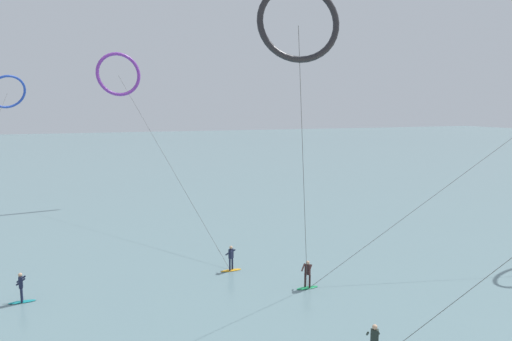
{
  "coord_description": "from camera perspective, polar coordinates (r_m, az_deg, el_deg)",
  "views": [
    {
      "loc": [
        -7.86,
        1.84,
        10.82
      ],
      "look_at": [
        0.0,
        22.54,
        7.76
      ],
      "focal_mm": 32.17,
      "sensor_mm": 36.0,
      "label": 1
    }
  ],
  "objects": [
    {
      "name": "kite_charcoal",
      "position": [
        23.73,
        5.3,
        17.87
      ],
      "size": [
        4.34,
        3.52,
        17.01
      ],
      "rotation": [
        0.0,
        0.0,
        6.05
      ],
      "color": "black",
      "rests_on": "ground"
    },
    {
      "name": "kite_violet",
      "position": [
        54.7,
        -16.72,
        11.39
      ],
      "size": [
        7.19,
        27.52,
        16.97
      ],
      "rotation": [
        0.0,
        0.0,
        0.15
      ],
      "color": "purple",
      "rests_on": "ground"
    },
    {
      "name": "surfer_amber",
      "position": [
        30.87,
        -3.12,
        -11.03
      ],
      "size": [
        1.4,
        0.72,
        1.7
      ],
      "rotation": [
        0.0,
        0.0,
        0.63
      ],
      "color": "orange",
      "rests_on": "ground"
    },
    {
      "name": "kite_cobalt",
      "position": [
        60.02,
        -28.54,
        8.55
      ],
      "size": [
        4.59,
        54.62,
        14.48
      ],
      "rotation": [
        0.0,
        0.0,
        3.64
      ],
      "color": "#2647B7",
      "rests_on": "ground"
    },
    {
      "name": "surfer_emerald",
      "position": [
        28.2,
        6.41,
        -12.93
      ],
      "size": [
        1.4,
        0.73,
        1.7
      ],
      "rotation": [
        0.0,
        0.0,
        2.32
      ],
      "color": "#199351",
      "rests_on": "ground"
    },
    {
      "name": "surfer_teal",
      "position": [
        29.23,
        -27.16,
        -13.03
      ],
      "size": [
        1.4,
        0.6,
        1.7
      ],
      "rotation": [
        0.0,
        0.0,
        1.63
      ],
      "color": "teal",
      "rests_on": "ground"
    },
    {
      "name": "sea_water",
      "position": [
        106.53,
        -16.46,
        1.76
      ],
      "size": [
        400.0,
        200.0,
        0.08
      ],
      "primitive_type": "cube",
      "color": "slate",
      "rests_on": "ground"
    }
  ]
}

